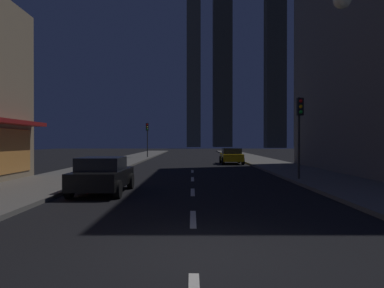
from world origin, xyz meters
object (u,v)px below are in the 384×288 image
at_px(traffic_light_far_left, 147,132).
at_px(street_lamp_right, 367,44).
at_px(traffic_light_near_right, 299,120).
at_px(car_parked_far, 231,156).
at_px(fire_hydrant_far_left, 105,165).
at_px(car_parked_near, 102,175).

relative_size(traffic_light_far_left, street_lamp_right, 0.64).
height_order(traffic_light_near_right, traffic_light_far_left, same).
distance_m(car_parked_far, traffic_light_far_left, 14.61).
distance_m(fire_hydrant_far_left, traffic_light_far_left, 20.37).
xyz_separation_m(traffic_light_far_left, street_lamp_right, (10.88, -33.78, 1.87)).
bearing_deg(fire_hydrant_far_left, street_lamp_right, -50.33).
bearing_deg(fire_hydrant_far_left, traffic_light_far_left, 88.86).
distance_m(car_parked_far, street_lamp_right, 23.09).
xyz_separation_m(car_parked_near, traffic_light_far_left, (-1.90, 30.45, 2.45)).
relative_size(car_parked_near, car_parked_far, 1.00).
distance_m(car_parked_near, traffic_light_far_left, 30.61).
relative_size(car_parked_near, traffic_light_near_right, 1.01).
xyz_separation_m(car_parked_near, fire_hydrant_far_left, (-2.30, 10.27, -0.29)).
bearing_deg(traffic_light_near_right, car_parked_near, -155.11).
xyz_separation_m(car_parked_near, traffic_light_near_right, (9.10, 4.22, 2.45)).
bearing_deg(car_parked_far, traffic_light_far_left, 129.17).
relative_size(traffic_light_near_right, traffic_light_far_left, 1.00).
bearing_deg(traffic_light_near_right, car_parked_far, 97.19).
bearing_deg(car_parked_far, street_lamp_right, -85.50).
bearing_deg(car_parked_near, traffic_light_far_left, 93.57).
height_order(traffic_light_near_right, street_lamp_right, street_lamp_right).
bearing_deg(car_parked_far, car_parked_near, -110.47).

